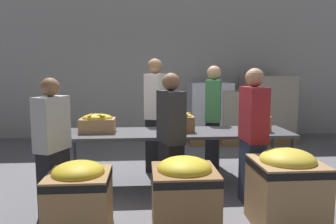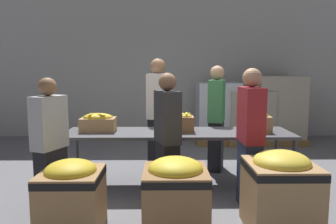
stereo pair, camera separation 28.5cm
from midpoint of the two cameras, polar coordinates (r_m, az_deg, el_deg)
name	(u,v)px [view 1 (the left image)]	position (r m, az deg, el deg)	size (l,w,h in m)	color
ground_plane	(178,185)	(4.66, -0.02, -12.59)	(30.00, 30.00, 0.00)	slate
wall_back	(163,53)	(7.86, -1.97, 10.29)	(16.00, 0.08, 4.00)	#B7B7B2
sorting_table	(178,135)	(4.47, -0.02, -4.02)	(3.06, 0.78, 0.75)	#4C4C51
banana_box_0	(97,123)	(4.53, -13.97, -1.85)	(0.47, 0.31, 0.26)	tan
banana_box_1	(180,122)	(4.45, 0.21, -1.78)	(0.38, 0.27, 0.27)	olive
banana_box_2	(254,121)	(4.61, 13.12, -1.50)	(0.38, 0.28, 0.28)	tan
volunteer_0	(253,138)	(3.93, 12.54, -4.42)	(0.23, 0.44, 1.61)	#2D3856
volunteer_1	(171,139)	(3.88, -1.61, -4.79)	(0.33, 0.46, 1.56)	black
volunteer_2	(155,115)	(5.18, -3.83, -0.58)	(0.36, 0.52, 1.77)	black
volunteer_3	(53,147)	(3.86, -21.47, -5.74)	(0.35, 0.45, 1.51)	black
volunteer_4	(213,118)	(5.24, 6.33, -1.13)	(0.34, 0.49, 1.66)	black
donation_bin_0	(79,196)	(3.38, -17.63, -13.86)	(0.59, 0.59, 0.72)	#A37A4C
donation_bin_1	(184,192)	(3.30, 0.32, -13.85)	(0.63, 0.63, 0.75)	olive
donation_bin_2	(286,186)	(3.52, 17.70, -12.24)	(0.65, 0.65, 0.81)	tan
pallet_stack_0	(239,116)	(7.42, 11.18, -0.77)	(1.01, 1.01, 1.15)	olive
pallet_stack_1	(209,113)	(7.31, 6.06, -0.12)	(0.97, 0.97, 1.32)	olive
pallet_stack_2	(266,109)	(7.68, 15.73, 0.54)	(1.09, 1.09, 1.46)	olive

